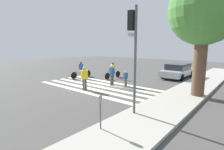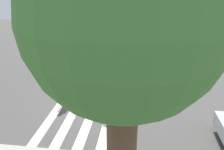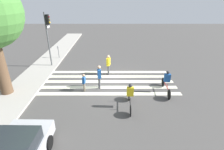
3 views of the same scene
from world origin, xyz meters
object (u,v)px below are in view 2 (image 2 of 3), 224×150
(pedestrian_adult_yellow_jacket, at_px, (74,79))
(pedestrian_child_with_backpack, at_px, (114,85))
(street_tree, at_px, (124,26))
(cyclist_near_curb, at_px, (158,76))
(cyclist_mid_street, at_px, (130,61))
(pedestrian_adult_tall_backpack, at_px, (120,99))

(pedestrian_adult_yellow_jacket, bearing_deg, pedestrian_child_with_backpack, 2.48)
(street_tree, height_order, cyclist_near_curb, street_tree)
(street_tree, height_order, pedestrian_adult_yellow_jacket, street_tree)
(street_tree, xyz_separation_m, cyclist_mid_street, (0.25, -10.91, -4.32))
(pedestrian_adult_yellow_jacket, bearing_deg, pedestrian_adult_tall_backpack, -13.23)
(pedestrian_adult_tall_backpack, relative_size, cyclist_near_curb, 0.57)
(street_tree, distance_m, pedestrian_adult_tall_backpack, 6.88)
(pedestrian_child_with_backpack, xyz_separation_m, cyclist_mid_street, (-0.68, -4.65, -0.11))
(pedestrian_adult_tall_backpack, bearing_deg, pedestrian_adult_yellow_jacket, 156.43)
(pedestrian_adult_tall_backpack, relative_size, pedestrian_adult_yellow_jacket, 0.76)
(pedestrian_adult_tall_backpack, height_order, cyclist_near_curb, cyclist_near_curb)
(street_tree, relative_size, cyclist_mid_street, 2.99)
(cyclist_mid_street, relative_size, cyclist_near_curb, 1.09)
(pedestrian_adult_tall_backpack, distance_m, cyclist_mid_street, 5.70)
(street_tree, xyz_separation_m, pedestrian_adult_tall_backpack, (0.47, -5.21, -4.46))
(pedestrian_child_with_backpack, height_order, pedestrian_adult_tall_backpack, pedestrian_child_with_backpack)
(pedestrian_adult_yellow_jacket, bearing_deg, cyclist_mid_street, 69.36)
(street_tree, distance_m, cyclist_mid_street, 11.74)
(street_tree, distance_m, pedestrian_adult_yellow_jacket, 8.73)
(street_tree, bearing_deg, pedestrian_adult_yellow_jacket, -64.09)
(pedestrian_adult_yellow_jacket, height_order, cyclist_near_curb, pedestrian_adult_yellow_jacket)
(pedestrian_adult_yellow_jacket, relative_size, cyclist_near_curb, 0.76)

